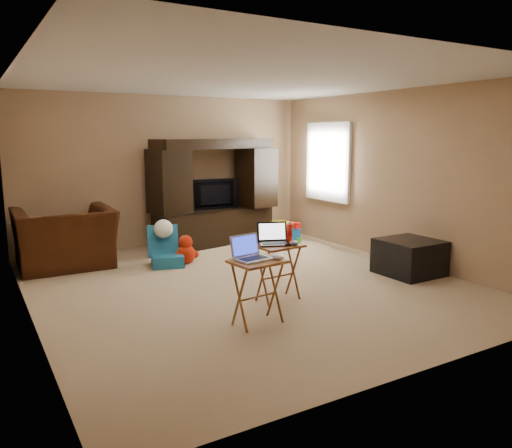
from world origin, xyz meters
TOP-DOWN VIEW (x-y plane):
  - floor at (0.00, 0.00)m, footprint 5.50×5.50m
  - ceiling at (0.00, 0.00)m, footprint 5.50×5.50m
  - wall_back at (0.00, 2.75)m, footprint 5.00×0.00m
  - wall_front at (0.00, -2.75)m, footprint 5.00×0.00m
  - wall_left at (-2.50, 0.00)m, footprint 0.00×5.50m
  - wall_right at (2.50, 0.00)m, footprint 0.00×5.50m
  - window_pane at (2.48, 1.55)m, footprint 0.00×1.20m
  - window_frame at (2.46, 1.55)m, footprint 0.06×1.14m
  - entertainment_center at (0.70, 2.38)m, footprint 2.25×0.96m
  - television at (0.70, 2.33)m, footprint 0.91×0.15m
  - recliner at (-1.82, 2.00)m, footprint 1.31×1.14m
  - child_rocker at (-0.56, 1.36)m, footprint 0.56×0.60m
  - plush_toy at (-0.27, 1.36)m, footprint 0.39×0.32m
  - push_toy at (1.75, 1.78)m, footprint 0.62×0.52m
  - ottoman at (2.10, -0.69)m, footprint 0.73×0.73m
  - tray_table_left at (-0.58, -1.22)m, footprint 0.54×0.45m
  - tray_table_right at (-0.01, -0.71)m, footprint 0.53×0.44m
  - laptop_left at (-0.61, -1.19)m, footprint 0.38×0.33m
  - laptop_right at (-0.05, -0.69)m, footprint 0.41×0.38m
  - mouse_left at (-0.39, -1.29)m, footprint 0.12×0.15m
  - mouse_right at (0.12, -0.83)m, footprint 0.11×0.15m
  - water_bottle at (0.19, -0.63)m, footprint 0.06×0.06m

SIDE VIEW (x-z plane):
  - floor at x=0.00m, z-range 0.00..0.00m
  - push_toy at x=1.75m, z-range 0.00..0.40m
  - plush_toy at x=-0.27m, z-range 0.00..0.43m
  - ottoman at x=2.10m, z-range 0.00..0.47m
  - child_rocker at x=-0.56m, z-range 0.00..0.58m
  - tray_table_right at x=-0.01m, z-range 0.00..0.65m
  - tray_table_left at x=-0.58m, z-range 0.00..0.65m
  - recliner at x=-1.82m, z-range 0.00..0.84m
  - mouse_right at x=0.12m, z-range 0.65..0.70m
  - mouse_left at x=-0.39m, z-range 0.65..0.70m
  - water_bottle at x=0.19m, z-range 0.65..0.84m
  - laptop_right at x=-0.05m, z-range 0.65..0.89m
  - laptop_left at x=-0.61m, z-range 0.65..0.89m
  - television at x=0.70m, z-range 0.60..1.12m
  - entertainment_center at x=0.70m, z-range 0.00..1.79m
  - wall_back at x=0.00m, z-range -1.25..3.75m
  - wall_front at x=0.00m, z-range -1.25..3.75m
  - wall_left at x=-2.50m, z-range -1.50..4.00m
  - wall_right at x=2.50m, z-range -1.50..4.00m
  - window_pane at x=2.48m, z-range 0.80..2.00m
  - window_frame at x=2.46m, z-range 0.73..2.07m
  - ceiling at x=0.00m, z-range 2.50..2.50m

